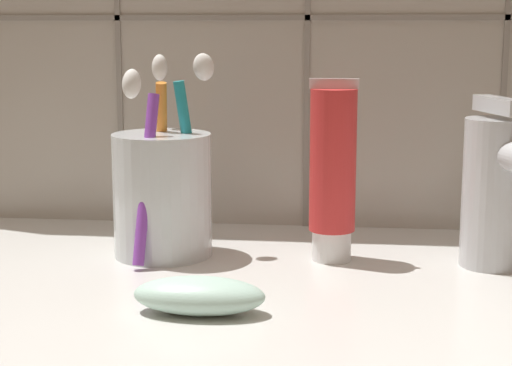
{
  "coord_description": "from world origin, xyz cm",
  "views": [
    {
      "loc": [
        6.07,
        -59.17,
        20.62
      ],
      "look_at": [
        -1.07,
        3.04,
        9.01
      ],
      "focal_mm": 60.0,
      "sensor_mm": 36.0,
      "label": 1
    }
  ],
  "objects_px": {
    "toothbrush_cup": "(163,191)",
    "toothpaste_tube": "(333,172)",
    "soap_bar": "(199,296)",
    "sink_faucet": "(498,187)"
  },
  "relations": [
    {
      "from": "sink_faucet",
      "to": "soap_bar",
      "type": "xyz_separation_m",
      "value": [
        -0.21,
        -0.13,
        -0.05
      ]
    },
    {
      "from": "toothpaste_tube",
      "to": "sink_faucet",
      "type": "bearing_deg",
      "value": -3.47
    },
    {
      "from": "toothpaste_tube",
      "to": "soap_bar",
      "type": "bearing_deg",
      "value": -120.26
    },
    {
      "from": "toothbrush_cup",
      "to": "soap_bar",
      "type": "distance_m",
      "value": 0.16
    },
    {
      "from": "toothbrush_cup",
      "to": "sink_faucet",
      "type": "bearing_deg",
      "value": -1.67
    },
    {
      "from": "toothbrush_cup",
      "to": "toothpaste_tube",
      "type": "bearing_deg",
      "value": -0.02
    },
    {
      "from": "soap_bar",
      "to": "toothpaste_tube",
      "type": "bearing_deg",
      "value": 59.74
    },
    {
      "from": "sink_faucet",
      "to": "soap_bar",
      "type": "height_order",
      "value": "sink_faucet"
    },
    {
      "from": "soap_bar",
      "to": "sink_faucet",
      "type": "bearing_deg",
      "value": 32.52
    },
    {
      "from": "toothpaste_tube",
      "to": "sink_faucet",
      "type": "xyz_separation_m",
      "value": [
        0.13,
        -0.01,
        -0.01
      ]
    }
  ]
}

